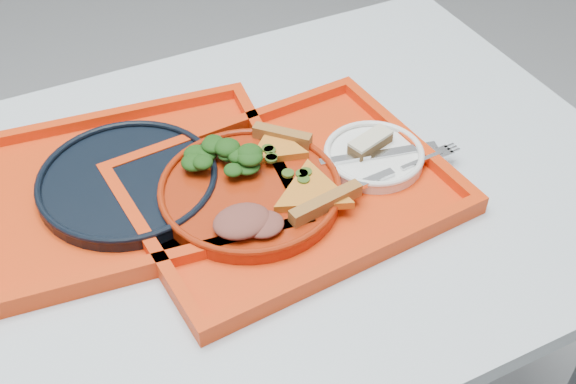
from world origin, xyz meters
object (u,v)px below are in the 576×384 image
(dinner_plate, at_px, (250,193))
(navy_plate, at_px, (128,183))
(tray_main, at_px, (288,193))
(dessert_bar, at_px, (370,142))
(tray_far, at_px, (130,190))

(dinner_plate, xyz_separation_m, navy_plate, (-0.15, 0.10, -0.00))
(tray_main, distance_m, dessert_bar, 0.15)
(tray_far, height_order, dessert_bar, dessert_bar)
(tray_main, bearing_deg, tray_far, 147.52)
(dinner_plate, bearing_deg, navy_plate, 146.42)
(tray_far, distance_m, dessert_bar, 0.37)
(tray_main, relative_size, dinner_plate, 1.73)
(tray_far, xyz_separation_m, dinner_plate, (0.15, -0.10, 0.02))
(dinner_plate, bearing_deg, tray_main, -10.30)
(tray_main, relative_size, navy_plate, 1.73)
(tray_main, height_order, navy_plate, navy_plate)
(navy_plate, height_order, dessert_bar, dessert_bar)
(tray_far, bearing_deg, dinner_plate, -27.01)
(tray_far, height_order, dinner_plate, dinner_plate)
(dinner_plate, relative_size, navy_plate, 1.00)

